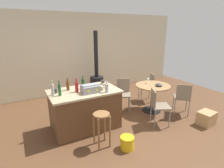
{
  "coord_description": "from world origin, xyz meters",
  "views": [
    {
      "loc": [
        -1.92,
        -3.25,
        2.17
      ],
      "look_at": [
        0.08,
        0.43,
        0.88
      ],
      "focal_mm": 28.63,
      "sensor_mm": 36.0,
      "label": 1
    }
  ],
  "objects_px": {
    "dining_table": "(153,91)",
    "bottle_1": "(107,88)",
    "kitchen_island": "(85,109)",
    "folding_chair_far": "(123,92)",
    "folding_chair_left": "(158,104)",
    "cup_4": "(92,86)",
    "cup_1": "(103,82)",
    "bottle_4": "(60,90)",
    "bottle_0": "(68,85)",
    "bottle_5": "(77,87)",
    "bottle_3": "(53,89)",
    "toolbox": "(90,89)",
    "serving_bowl": "(159,85)",
    "cup_0": "(104,85)",
    "plastic_bucket": "(127,143)",
    "folding_chair_right": "(182,97)",
    "cup_2": "(102,88)",
    "wine_glass": "(148,79)",
    "bottle_2": "(83,84)",
    "wood_stove": "(97,81)",
    "folding_chair_near": "(148,85)",
    "wooden_stool": "(102,123)",
    "cup_3": "(55,91)"
  },
  "relations": [
    {
      "from": "dining_table",
      "to": "bottle_1",
      "type": "relative_size",
      "value": 3.64
    },
    {
      "from": "kitchen_island",
      "to": "folding_chair_far",
      "type": "height_order",
      "value": "kitchen_island"
    },
    {
      "from": "folding_chair_left",
      "to": "cup_4",
      "type": "distance_m",
      "value": 1.57
    },
    {
      "from": "bottle_1",
      "to": "cup_1",
      "type": "distance_m",
      "value": 0.6
    },
    {
      "from": "bottle_1",
      "to": "bottle_4",
      "type": "xyz_separation_m",
      "value": [
        -0.91,
        0.27,
        0.02
      ]
    },
    {
      "from": "dining_table",
      "to": "bottle_0",
      "type": "relative_size",
      "value": 3.28
    },
    {
      "from": "bottle_5",
      "to": "cup_1",
      "type": "distance_m",
      "value": 0.77
    },
    {
      "from": "kitchen_island",
      "to": "bottle_3",
      "type": "distance_m",
      "value": 0.86
    },
    {
      "from": "toolbox",
      "to": "serving_bowl",
      "type": "xyz_separation_m",
      "value": [
        1.9,
        -0.03,
        -0.2
      ]
    },
    {
      "from": "cup_0",
      "to": "plastic_bucket",
      "type": "height_order",
      "value": "cup_0"
    },
    {
      "from": "folding_chair_right",
      "to": "toolbox",
      "type": "distance_m",
      "value": 2.44
    },
    {
      "from": "folding_chair_right",
      "to": "toolbox",
      "type": "height_order",
      "value": "toolbox"
    },
    {
      "from": "cup_2",
      "to": "cup_4",
      "type": "xyz_separation_m",
      "value": [
        -0.12,
        0.25,
        0.01
      ]
    },
    {
      "from": "folding_chair_far",
      "to": "folding_chair_right",
      "type": "bearing_deg",
      "value": -41.22
    },
    {
      "from": "wine_glass",
      "to": "bottle_2",
      "type": "bearing_deg",
      "value": -178.87
    },
    {
      "from": "bottle_2",
      "to": "cup_1",
      "type": "height_order",
      "value": "bottle_2"
    },
    {
      "from": "wood_stove",
      "to": "serving_bowl",
      "type": "distance_m",
      "value": 2.19
    },
    {
      "from": "wood_stove",
      "to": "bottle_2",
      "type": "relative_size",
      "value": 7.19
    },
    {
      "from": "bottle_4",
      "to": "bottle_0",
      "type": "bearing_deg",
      "value": 47.33
    },
    {
      "from": "folding_chair_far",
      "to": "bottle_4",
      "type": "xyz_separation_m",
      "value": [
        -1.8,
        -0.48,
        0.51
      ]
    },
    {
      "from": "folding_chair_left",
      "to": "cup_2",
      "type": "xyz_separation_m",
      "value": [
        -1.18,
        0.5,
        0.43
      ]
    },
    {
      "from": "dining_table",
      "to": "bottle_4",
      "type": "bearing_deg",
      "value": -179.69
    },
    {
      "from": "kitchen_island",
      "to": "folding_chair_near",
      "type": "height_order",
      "value": "kitchen_island"
    },
    {
      "from": "bottle_1",
      "to": "bottle_5",
      "type": "bearing_deg",
      "value": 149.52
    },
    {
      "from": "cup_0",
      "to": "cup_4",
      "type": "xyz_separation_m",
      "value": [
        -0.25,
        0.07,
        0.01
      ]
    },
    {
      "from": "folding_chair_left",
      "to": "bottle_5",
      "type": "relative_size",
      "value": 2.86
    },
    {
      "from": "toolbox",
      "to": "cup_0",
      "type": "bearing_deg",
      "value": 23.34
    },
    {
      "from": "bottle_0",
      "to": "wine_glass",
      "type": "height_order",
      "value": "bottle_0"
    },
    {
      "from": "folding_chair_near",
      "to": "folding_chair_left",
      "type": "xyz_separation_m",
      "value": [
        -0.75,
        -1.25,
        -0.0
      ]
    },
    {
      "from": "cup_1",
      "to": "cup_2",
      "type": "bearing_deg",
      "value": -118.0
    },
    {
      "from": "wooden_stool",
      "to": "folding_chair_near",
      "type": "distance_m",
      "value": 2.62
    },
    {
      "from": "toolbox",
      "to": "bottle_4",
      "type": "xyz_separation_m",
      "value": [
        -0.61,
        0.11,
        0.04
      ]
    },
    {
      "from": "kitchen_island",
      "to": "cup_3",
      "type": "bearing_deg",
      "value": 165.89
    },
    {
      "from": "bottle_2",
      "to": "cup_0",
      "type": "bearing_deg",
      "value": -16.48
    },
    {
      "from": "cup_3",
      "to": "plastic_bucket",
      "type": "height_order",
      "value": "cup_3"
    },
    {
      "from": "toolbox",
      "to": "plastic_bucket",
      "type": "xyz_separation_m",
      "value": [
        0.33,
        -0.94,
        -0.85
      ]
    },
    {
      "from": "dining_table",
      "to": "plastic_bucket",
      "type": "height_order",
      "value": "dining_table"
    },
    {
      "from": "bottle_2",
      "to": "plastic_bucket",
      "type": "bearing_deg",
      "value": -73.09
    },
    {
      "from": "cup_0",
      "to": "cup_1",
      "type": "height_order",
      "value": "cup_1"
    },
    {
      "from": "dining_table",
      "to": "toolbox",
      "type": "bearing_deg",
      "value": -176.24
    },
    {
      "from": "bottle_3",
      "to": "wine_glass",
      "type": "height_order",
      "value": "bottle_3"
    },
    {
      "from": "kitchen_island",
      "to": "bottle_0",
      "type": "height_order",
      "value": "bottle_0"
    },
    {
      "from": "toolbox",
      "to": "bottle_5",
      "type": "distance_m",
      "value": 0.29
    },
    {
      "from": "kitchen_island",
      "to": "cup_2",
      "type": "xyz_separation_m",
      "value": [
        0.35,
        -0.17,
        0.49
      ]
    },
    {
      "from": "folding_chair_near",
      "to": "bottle_5",
      "type": "distance_m",
      "value": 2.56
    },
    {
      "from": "kitchen_island",
      "to": "dining_table",
      "type": "xyz_separation_m",
      "value": [
        1.91,
        -0.05,
        0.12
      ]
    },
    {
      "from": "bottle_2",
      "to": "cup_2",
      "type": "distance_m",
      "value": 0.45
    },
    {
      "from": "dining_table",
      "to": "plastic_bucket",
      "type": "relative_size",
      "value": 3.49
    },
    {
      "from": "bottle_2",
      "to": "serving_bowl",
      "type": "height_order",
      "value": "bottle_2"
    },
    {
      "from": "dining_table",
      "to": "bottle_1",
      "type": "height_order",
      "value": "bottle_1"
    }
  ]
}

